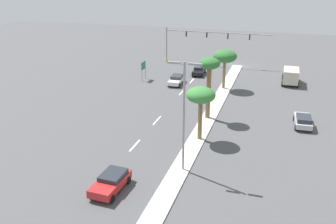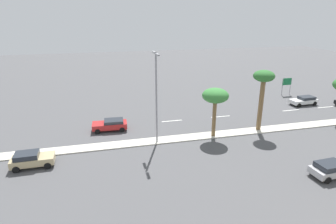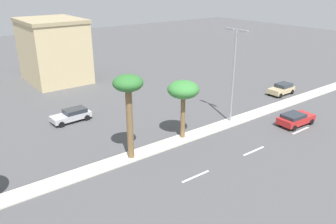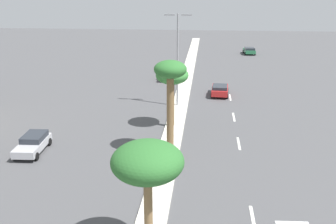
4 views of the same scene
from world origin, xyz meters
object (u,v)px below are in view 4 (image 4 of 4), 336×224
object	(u,v)px
street_lamp_trailing	(178,53)
sedan_green_leading	(249,50)
sedan_silver_right	(33,143)
palm_tree_rear	(172,77)
sedan_tan_near	(168,74)
palm_tree_outboard	(170,78)
palm_tree_far	(147,163)
sedan_red_left	(220,90)

from	to	relation	value
street_lamp_trailing	sedan_green_leading	distance (m)	38.16
sedan_green_leading	sedan_silver_right	size ratio (longest dim) A/B	0.99
sedan_silver_right	sedan_green_leading	bearing A→B (deg)	66.11
palm_tree_rear	sedan_tan_near	xyz separation A→B (m)	(-2.40, 19.45, -4.11)
street_lamp_trailing	sedan_tan_near	size ratio (longest dim) A/B	2.56
palm_tree_outboard	palm_tree_rear	size ratio (longest dim) A/B	1.30
palm_tree_far	sedan_silver_right	world-z (taller)	palm_tree_far
sedan_red_left	palm_tree_far	bearing A→B (deg)	-98.17
palm_tree_far	palm_tree_outboard	distance (m)	12.44
sedan_tan_near	sedan_red_left	xyz separation A→B (m)	(7.25, -7.77, -0.03)
street_lamp_trailing	sedan_green_leading	xyz separation A→B (m)	(11.41, 36.03, -5.23)
palm_tree_far	palm_tree_outboard	bearing A→B (deg)	90.45
palm_tree_outboard	sedan_green_leading	xyz separation A→B (m)	(10.99, 49.02, -5.48)
palm_tree_far	sedan_red_left	size ratio (longest dim) A/B	1.36
sedan_red_left	street_lamp_trailing	bearing A→B (deg)	-134.89
sedan_silver_right	palm_tree_rear	bearing A→B (deg)	33.31
palm_tree_far	sedan_green_leading	distance (m)	62.50
sedan_tan_near	sedan_green_leading	bearing A→B (deg)	59.45
sedan_tan_near	sedan_green_leading	size ratio (longest dim) A/B	0.91
street_lamp_trailing	sedan_red_left	bearing A→B (deg)	45.11
sedan_green_leading	street_lamp_trailing	bearing A→B (deg)	-107.57
palm_tree_outboard	sedan_red_left	xyz separation A→B (m)	(4.44, 17.86, -5.47)
palm_tree_outboard	sedan_red_left	world-z (taller)	palm_tree_outboard
sedan_green_leading	palm_tree_rear	bearing A→B (deg)	-104.91
sedan_red_left	sedan_silver_right	world-z (taller)	sedan_silver_right
street_lamp_trailing	sedan_silver_right	bearing A→B (deg)	-127.66
street_lamp_trailing	sedan_silver_right	xyz separation A→B (m)	(-10.67, -13.83, -5.23)
sedan_green_leading	sedan_red_left	distance (m)	31.84
street_lamp_trailing	sedan_green_leading	size ratio (longest dim) A/B	2.32
sedan_green_leading	sedan_silver_right	bearing A→B (deg)	-113.89
palm_tree_far	sedan_silver_right	distance (m)	16.61
palm_tree_outboard	palm_tree_rear	world-z (taller)	palm_tree_outboard
street_lamp_trailing	palm_tree_outboard	bearing A→B (deg)	-88.15
sedan_red_left	palm_tree_outboard	bearing A→B (deg)	-103.96
palm_tree_far	palm_tree_rear	distance (m)	18.56
sedan_tan_near	sedan_green_leading	xyz separation A→B (m)	(13.80, 23.39, -0.04)
palm_tree_rear	sedan_silver_right	distance (m)	13.44
palm_tree_outboard	sedan_tan_near	bearing A→B (deg)	96.26
sedan_tan_near	palm_tree_outboard	bearing A→B (deg)	-83.74
palm_tree_rear	street_lamp_trailing	bearing A→B (deg)	90.05
sedan_silver_right	street_lamp_trailing	bearing A→B (deg)	52.34
palm_tree_rear	sedan_green_leading	xyz separation A→B (m)	(11.41, 42.85, -4.16)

